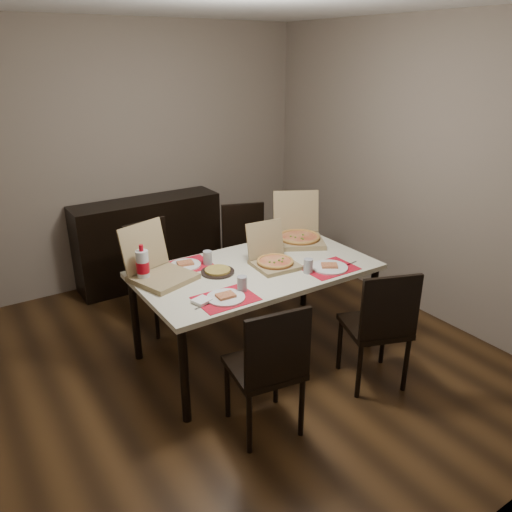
# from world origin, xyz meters

# --- Properties ---
(ground) EXTENTS (3.80, 4.00, 0.02)m
(ground) POSITION_xyz_m (0.00, 0.00, -0.01)
(ground) COLOR #422914
(ground) RESTS_ON ground
(room_walls) EXTENTS (3.84, 4.02, 2.62)m
(room_walls) POSITION_xyz_m (0.00, 0.43, 1.73)
(room_walls) COLOR gray
(room_walls) RESTS_ON ground
(sideboard) EXTENTS (1.50, 0.40, 0.90)m
(sideboard) POSITION_xyz_m (0.00, 1.78, 0.45)
(sideboard) COLOR black
(sideboard) RESTS_ON ground
(dining_table) EXTENTS (1.80, 1.00, 0.75)m
(dining_table) POSITION_xyz_m (0.18, 0.00, 0.68)
(dining_table) COLOR beige
(dining_table) RESTS_ON ground
(chair_near_left) EXTENTS (0.48, 0.48, 0.93)m
(chair_near_left) POSITION_xyz_m (-0.27, -0.83, 0.51)
(chair_near_left) COLOR black
(chair_near_left) RESTS_ON ground
(chair_near_right) EXTENTS (0.54, 0.54, 0.93)m
(chair_near_right) POSITION_xyz_m (0.67, -0.84, 0.51)
(chair_near_right) COLOR black
(chair_near_right) RESTS_ON ground
(chair_far_left) EXTENTS (0.49, 0.49, 0.93)m
(chair_far_left) POSITION_xyz_m (-0.28, 0.92, 0.51)
(chair_far_left) COLOR black
(chair_far_left) RESTS_ON ground
(chair_far_right) EXTENTS (0.53, 0.53, 0.93)m
(chair_far_right) POSITION_xyz_m (0.66, 0.92, 0.51)
(chair_far_right) COLOR black
(chair_far_right) RESTS_ON ground
(setting_near_left) EXTENTS (0.44, 0.30, 0.11)m
(setting_near_left) POSITION_xyz_m (-0.25, -0.30, 0.77)
(setting_near_left) COLOR red
(setting_near_left) RESTS_ON dining_table
(setting_near_right) EXTENTS (0.49, 0.30, 0.11)m
(setting_near_right) POSITION_xyz_m (0.60, -0.30, 0.77)
(setting_near_right) COLOR red
(setting_near_right) RESTS_ON dining_table
(setting_far_left) EXTENTS (0.46, 0.30, 0.11)m
(setting_far_left) POSITION_xyz_m (-0.23, 0.32, 0.77)
(setting_far_left) COLOR red
(setting_far_left) RESTS_ON dining_table
(setting_far_right) EXTENTS (0.43, 0.30, 0.11)m
(setting_far_right) POSITION_xyz_m (0.61, 0.32, 0.77)
(setting_far_right) COLOR red
(setting_far_right) RESTS_ON dining_table
(napkin_loose) EXTENTS (0.15, 0.15, 0.02)m
(napkin_loose) POSITION_xyz_m (0.29, 0.02, 0.76)
(napkin_loose) COLOR white
(napkin_loose) RESTS_ON dining_table
(pizza_box_center) EXTENTS (0.34, 0.37, 0.32)m
(pizza_box_center) POSITION_xyz_m (0.32, -0.03, 0.80)
(pizza_box_center) COLOR #907B53
(pizza_box_center) RESTS_ON dining_table
(pizza_box_right) EXTENTS (0.57, 0.58, 0.41)m
(pizza_box_right) POSITION_xyz_m (0.81, 0.29, 0.81)
(pizza_box_right) COLOR #907B53
(pizza_box_right) RESTS_ON dining_table
(pizza_box_left) EXTENTS (0.50, 0.53, 0.39)m
(pizza_box_left) POSITION_xyz_m (-0.51, 0.23, 0.81)
(pizza_box_left) COLOR #907B53
(pizza_box_left) RESTS_ON dining_table
(faina_plate) EXTENTS (0.25, 0.25, 0.03)m
(faina_plate) POSITION_xyz_m (-0.11, 0.09, 0.76)
(faina_plate) COLOR black
(faina_plate) RESTS_ON dining_table
(dip_bowl) EXTENTS (0.13, 0.13, 0.02)m
(dip_bowl) POSITION_xyz_m (0.34, 0.14, 0.76)
(dip_bowl) COLOR white
(dip_bowl) RESTS_ON dining_table
(soda_bottle) EXTENTS (0.09, 0.09, 0.28)m
(soda_bottle) POSITION_xyz_m (-0.63, 0.25, 0.87)
(soda_bottle) COLOR silver
(soda_bottle) RESTS_ON dining_table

